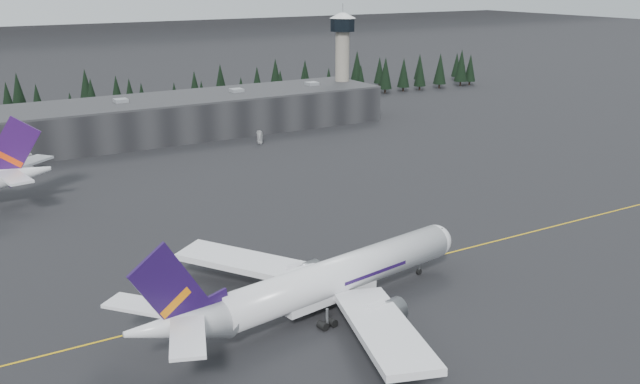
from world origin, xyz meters
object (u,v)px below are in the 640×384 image
terminal (153,119)px  gse_vehicle_a (29,169)px  control_tower (342,52)px  gse_vehicle_b (260,142)px  jet_main (315,284)px

terminal → gse_vehicle_a: 48.84m
control_tower → gse_vehicle_a: 122.69m
terminal → gse_vehicle_b: (25.77, -25.91, -5.55)m
jet_main → gse_vehicle_a: size_ratio=11.83×
terminal → gse_vehicle_a: terminal is taller
control_tower → gse_vehicle_a: (-117.76, -25.94, -22.67)m
terminal → control_tower: control_tower is taller
control_tower → gse_vehicle_b: size_ratio=8.59×
control_tower → gse_vehicle_b: bearing=-149.6°
terminal → control_tower: 76.98m
control_tower → jet_main: control_tower is taller
gse_vehicle_b → terminal: bearing=-171.7°
gse_vehicle_a → gse_vehicle_b: gse_vehicle_b is taller
control_tower → gse_vehicle_b: control_tower is taller
terminal → gse_vehicle_b: size_ratio=36.45×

